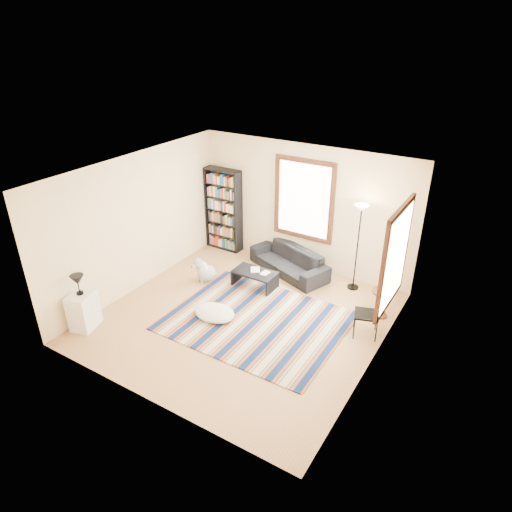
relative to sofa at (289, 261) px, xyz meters
The scene contains 21 objects.
floor 2.08m from the sofa, 87.43° to the right, with size 5.00×5.00×0.10m, color tan.
ceiling 3.29m from the sofa, 87.43° to the right, with size 5.00×5.00×0.10m, color white.
wall_back 1.23m from the sofa, 79.57° to the left, with size 5.00×0.10×2.80m, color beige.
wall_front 4.74m from the sofa, 88.85° to the right, with size 5.00×0.10×2.80m, color beige.
wall_left 3.39m from the sofa, 140.17° to the right, with size 0.10×5.00×2.80m, color beige.
wall_right 3.53m from the sofa, 37.81° to the right, with size 0.10×5.00×2.80m, color beige.
window_back 1.39m from the sofa, 77.64° to the left, with size 1.20×0.06×1.60m, color white.
window_right 3.14m from the sofa, 26.01° to the right, with size 0.06×1.20×1.60m, color white.
rug 2.06m from the sofa, 79.36° to the right, with size 3.18×2.54×0.02m, color #0C1C40.
sofa is the anchor object (origin of this frame).
bookshelf 2.09m from the sofa, behind, with size 0.90×0.30×2.00m, color black.
coffee_table 1.00m from the sofa, 108.10° to the right, with size 0.90×0.50×0.36m, color black.
book_a 1.03m from the sofa, 113.39° to the right, with size 0.25×0.19×0.02m, color beige.
book_b 0.91m from the sofa, 100.07° to the right, with size 0.15×0.21×0.02m, color beige.
floor_cushion 2.34m from the sofa, 98.87° to the right, with size 0.81×0.61×0.20m, color silver.
floor_lamp 1.62m from the sofa, ahead, with size 0.30×0.30×1.86m, color black, non-canonical shape.
side_table 2.37m from the sofa, 14.86° to the right, with size 0.40×0.40×0.54m, color #432310.
folding_chair 2.61m from the sofa, 30.70° to the right, with size 0.42×0.40×0.86m, color black.
white_cabinet 4.38m from the sofa, 120.25° to the right, with size 0.38×0.50×0.70m, color white.
table_lamp 4.43m from the sofa, 120.25° to the right, with size 0.24×0.24×0.38m, color black, non-canonical shape.
dog 1.85m from the sofa, 136.59° to the right, with size 0.41×0.58×0.58m, color silver, non-canonical shape.
Camera 1 is at (3.97, -5.97, 5.01)m, focal length 32.00 mm.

